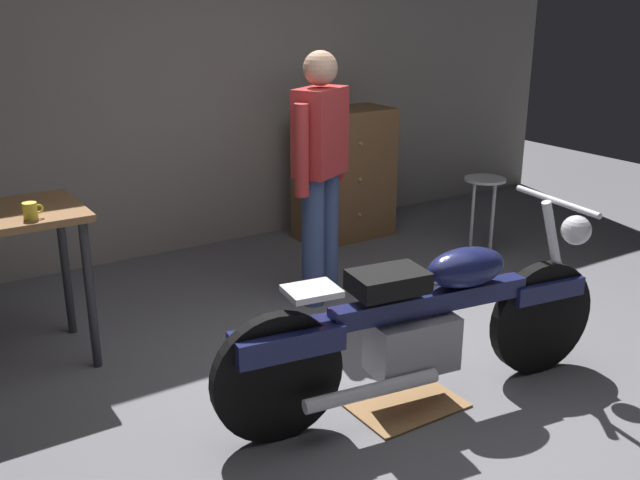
# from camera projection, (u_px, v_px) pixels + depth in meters

# --- Properties ---
(ground_plane) EXTENTS (12.00, 12.00, 0.00)m
(ground_plane) POSITION_uv_depth(u_px,v_px,m) (388.00, 393.00, 3.84)
(ground_plane) COLOR slate
(back_wall) EXTENTS (8.00, 0.12, 3.10)m
(back_wall) POSITION_uv_depth(u_px,v_px,m) (169.00, 56.00, 5.57)
(back_wall) COLOR gray
(back_wall) RESTS_ON ground_plane
(motorcycle) EXTENTS (2.18, 0.64, 1.00)m
(motorcycle) POSITION_uv_depth(u_px,v_px,m) (425.00, 321.00, 3.63)
(motorcycle) COLOR black
(motorcycle) RESTS_ON ground_plane
(person_standing) EXTENTS (0.51, 0.37, 1.67)m
(person_standing) POSITION_uv_depth(u_px,v_px,m) (320.00, 168.00, 4.74)
(person_standing) COLOR #3D5080
(person_standing) RESTS_ON ground_plane
(shop_stool) EXTENTS (0.32, 0.32, 0.64)m
(shop_stool) POSITION_uv_depth(u_px,v_px,m) (484.00, 196.00, 5.71)
(shop_stool) COLOR #B2B2B7
(shop_stool) RESTS_ON ground_plane
(wooden_dresser) EXTENTS (0.80, 0.47, 1.10)m
(wooden_dresser) POSITION_uv_depth(u_px,v_px,m) (344.00, 174.00, 6.16)
(wooden_dresser) COLOR brown
(wooden_dresser) RESTS_ON ground_plane
(drip_tray) EXTENTS (0.56, 0.40, 0.01)m
(drip_tray) POSITION_uv_depth(u_px,v_px,m) (406.00, 404.00, 3.73)
(drip_tray) COLOR olive
(drip_tray) RESTS_ON ground_plane
(mug_yellow_tall) EXTENTS (0.10, 0.07, 0.09)m
(mug_yellow_tall) POSITION_uv_depth(u_px,v_px,m) (31.00, 211.00, 3.73)
(mug_yellow_tall) COLOR yellow
(mug_yellow_tall) RESTS_ON workbench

